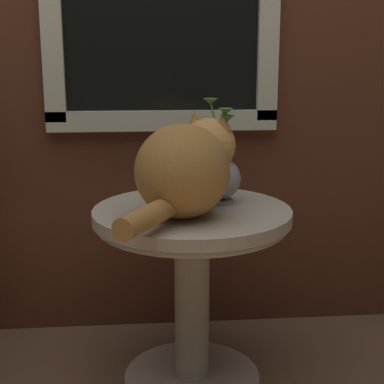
{
  "coord_description": "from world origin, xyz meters",
  "views": [
    {
      "loc": [
        0.05,
        -1.36,
        1.01
      ],
      "look_at": [
        0.2,
        0.28,
        0.62
      ],
      "focal_mm": 54.5,
      "sensor_mm": 36.0,
      "label": 1
    }
  ],
  "objects": [
    {
      "name": "wicker_side_table",
      "position": [
        0.2,
        0.28,
        0.4
      ],
      "size": [
        0.58,
        0.58,
        0.57
      ],
      "color": "#B2A893",
      "rests_on": "ground_plane"
    },
    {
      "name": "cat",
      "position": [
        0.18,
        0.22,
        0.7
      ],
      "size": [
        0.36,
        0.53,
        0.28
      ],
      "color": "#AD7A3D",
      "rests_on": "wicker_side_table"
    },
    {
      "name": "pewter_vase_with_ivy",
      "position": [
        0.29,
        0.34,
        0.66
      ],
      "size": [
        0.13,
        0.13,
        0.31
      ],
      "color": "#99999E",
      "rests_on": "wicker_side_table"
    }
  ]
}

